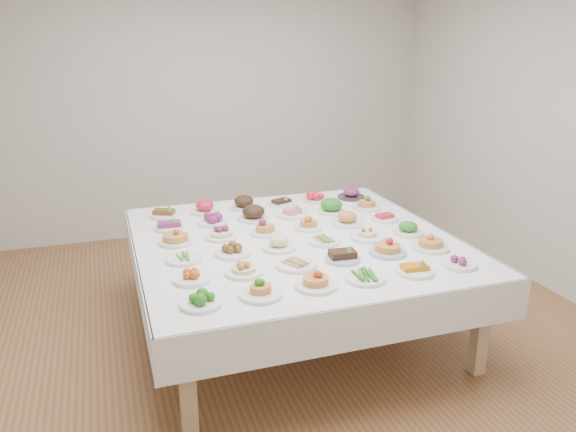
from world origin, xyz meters
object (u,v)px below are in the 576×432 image
object	(u,v)px
dish_0	(201,298)
display_table	(294,246)
dish_35	(351,192)
dish_18	(175,234)

from	to	relation	value
dish_0	display_table	bearing A→B (deg)	45.11
display_table	dish_35	size ratio (longest dim) A/B	9.48
dish_0	dish_18	world-z (taller)	dish_18
display_table	dish_18	size ratio (longest dim) A/B	9.48
display_table	dish_0	world-z (taller)	dish_0
display_table	dish_35	bearing A→B (deg)	44.77
display_table	dish_35	xyz separation A→B (m)	(0.86, 0.85, 0.13)
display_table	dish_0	xyz separation A→B (m)	(-0.86, -0.86, 0.11)
display_table	dish_0	bearing A→B (deg)	-134.89
display_table	dish_18	bearing A→B (deg)	168.08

